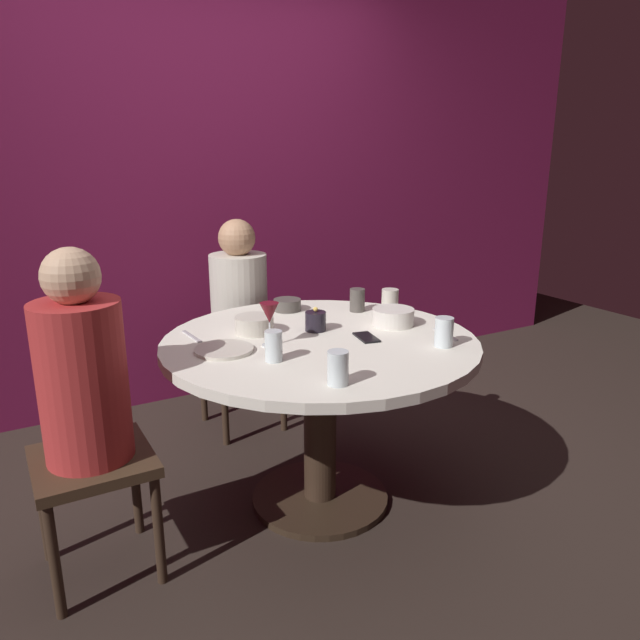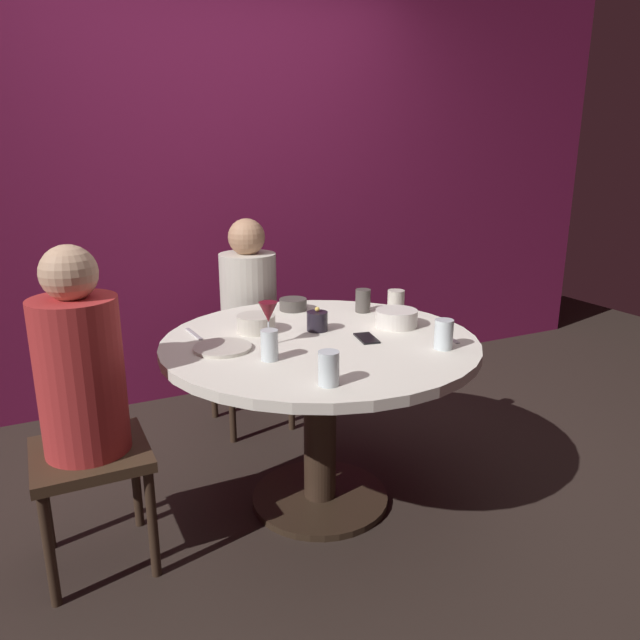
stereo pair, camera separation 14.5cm
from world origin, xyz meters
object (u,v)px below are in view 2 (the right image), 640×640
cup_far_edge (269,345)px  cup_near_candle (329,368)px  candle_holder (317,321)px  bowl_salad_center (396,318)px  seated_diner_left (81,379)px  wine_glass (268,314)px  cell_phone (367,338)px  cup_by_right_diner (444,334)px  cup_by_left_diner (396,301)px  dining_table (320,375)px  seated_diner_back (249,301)px  dinner_plate (222,348)px  cup_center_front (363,301)px  bowl_serving_large (293,304)px  bowl_small_white (256,323)px

cup_far_edge → cup_near_candle: bearing=-74.7°
candle_holder → bowl_salad_center: 0.35m
seated_diner_left → bowl_salad_center: seated_diner_left is taller
wine_glass → cell_phone: (0.39, -0.11, -0.12)m
cup_by_right_diner → cup_by_left_diner: bearing=76.5°
dining_table → cup_by_right_diner: size_ratio=11.12×
dining_table → candle_holder: (0.04, 0.11, 0.20)m
seated_diner_back → dinner_plate: 0.92m
bowl_salad_center → cup_center_front: (-0.01, 0.27, 0.02)m
wine_glass → cup_near_candle: size_ratio=1.52×
bowl_salad_center → cup_by_left_diner: size_ratio=1.71×
dinner_plate → cup_center_front: size_ratio=2.08×
cell_phone → seated_diner_back: bearing=111.0°
candle_holder → dinner_plate: candle_holder is taller
dining_table → wine_glass: size_ratio=7.38×
bowl_serving_large → cup_far_edge: bearing=-120.7°
cell_phone → bowl_salad_center: size_ratio=0.76×
cup_far_edge → cup_by_left_diner: bearing=24.4°
dining_table → bowl_small_white: 0.35m
bowl_serving_large → bowl_salad_center: bearing=-56.8°
seated_diner_left → cup_far_edge: (0.64, -0.15, 0.07)m
dinner_plate → bowl_small_white: size_ratio=1.39×
cell_phone → bowl_small_white: bearing=152.1°
bowl_salad_center → cup_by_left_diner: (0.12, 0.20, 0.02)m
seated_diner_back → cup_center_front: size_ratio=10.57×
candle_holder → bowl_serving_large: candle_holder is taller
cup_by_right_diner → cup_far_edge: bearing=164.8°
cup_by_left_diner → cup_center_front: size_ratio=0.98×
wine_glass → cup_center_front: (0.59, 0.27, -0.07)m
bowl_serving_large → bowl_small_white: (-0.28, -0.26, 0.01)m
seated_diner_left → bowl_serving_large: (1.01, 0.46, 0.04)m
bowl_serving_large → cup_by_right_diner: bearing=-69.6°
seated_diner_left → cell_phone: seated_diner_left is taller
seated_diner_left → seated_diner_back: seated_diner_left is taller
bowl_salad_center → cup_near_candle: (-0.57, -0.47, 0.02)m
seated_diner_left → wine_glass: seated_diner_left is taller
cup_by_right_diner → cup_far_edge: cup_by_right_diner is taller
wine_glass → bowl_small_white: 0.21m
seated_diner_left → bowl_salad_center: 1.30m
bowl_serving_large → wine_glass: bearing=-123.9°
cup_near_candle → cup_center_front: size_ratio=1.06×
cell_phone → cup_center_front: bearing=73.2°
wine_glass → bowl_salad_center: (0.60, -0.00, -0.09)m
cup_center_front → wine_glass: bearing=-155.3°
dining_table → candle_holder: size_ratio=12.41×
candle_holder → bowl_salad_center: candle_holder is taller
cup_near_candle → cup_center_front: bearing=53.0°
seated_diner_back → wine_glass: 0.90m
bowl_small_white → cup_by_left_diner: cup_by_left_diner is taller
dining_table → wine_glass: bearing=175.7°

